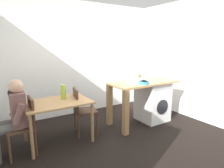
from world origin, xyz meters
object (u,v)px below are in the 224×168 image
(bottle_tall_green, at_px, (140,78))
(vase, at_px, (63,92))
(chair_person_seat, at_px, (25,123))
(chair_opposite, at_px, (82,109))
(seated_person, at_px, (12,115))
(utensil_crock, at_px, (163,76))
(mixing_bowl, at_px, (144,82))
(washing_machine, at_px, (152,102))
(dining_table, at_px, (57,107))

(bottle_tall_green, bearing_deg, vase, 174.12)
(chair_person_seat, height_order, chair_opposite, same)
(seated_person, height_order, utensil_crock, utensil_crock)
(chair_person_seat, bearing_deg, bottle_tall_green, -88.84)
(seated_person, relative_size, mixing_bowl, 5.27)
(washing_machine, xyz_separation_m, bottle_tall_green, (-0.34, 0.06, 0.57))
(chair_person_seat, height_order, vase, vase)
(chair_opposite, bearing_deg, chair_person_seat, -68.52)
(chair_opposite, height_order, vase, vase)
(chair_person_seat, height_order, seated_person, seated_person)
(bottle_tall_green, xyz_separation_m, utensil_crock, (0.71, -0.01, -0.01))
(seated_person, bearing_deg, washing_machine, -90.31)
(vase, bearing_deg, bottle_tall_green, -5.88)
(seated_person, bearing_deg, chair_person_seat, -90.00)
(washing_machine, relative_size, utensil_crock, 2.87)
(chair_person_seat, height_order, mixing_bowl, mixing_bowl)
(chair_person_seat, bearing_deg, washing_machine, -90.33)
(seated_person, distance_m, mixing_bowl, 2.39)
(utensil_crock, distance_m, vase, 2.35)
(washing_machine, bearing_deg, vase, 173.29)
(chair_person_seat, bearing_deg, dining_table, -79.22)
(mixing_bowl, relative_size, vase, 0.88)
(chair_opposite, relative_size, utensil_crock, 3.00)
(seated_person, xyz_separation_m, bottle_tall_green, (2.48, 0.03, 0.33))
(vase, bearing_deg, utensil_crock, -4.39)
(chair_opposite, distance_m, washing_machine, 1.66)
(chair_person_seat, relative_size, utensil_crock, 3.00)
(washing_machine, xyz_separation_m, vase, (-1.97, 0.23, 0.44))
(chair_person_seat, distance_m, mixing_bowl, 2.26)
(bottle_tall_green, xyz_separation_m, vase, (-1.63, 0.17, -0.13))
(vase, bearing_deg, seated_person, -166.89)
(bottle_tall_green, height_order, utensil_crock, utensil_crock)
(chair_opposite, bearing_deg, vase, -83.72)
(washing_machine, xyz_separation_m, utensil_crock, (0.37, 0.05, 0.56))
(dining_table, height_order, chair_opposite, chair_opposite)
(dining_table, bearing_deg, seated_person, -171.99)
(washing_machine, distance_m, bottle_tall_green, 0.67)
(dining_table, relative_size, seated_person, 0.92)
(dining_table, height_order, mixing_bowl, mixing_bowl)
(dining_table, relative_size, utensil_crock, 3.67)
(seated_person, bearing_deg, chair_opposite, -81.70)
(bottle_tall_green, bearing_deg, dining_table, 177.82)
(dining_table, distance_m, chair_person_seat, 0.57)
(washing_machine, distance_m, vase, 2.03)
(mixing_bowl, distance_m, vase, 1.57)
(dining_table, height_order, washing_machine, washing_machine)
(chair_person_seat, distance_m, seated_person, 0.23)
(bottle_tall_green, relative_size, vase, 0.70)
(bottle_tall_green, distance_m, utensil_crock, 0.71)
(utensil_crock, bearing_deg, mixing_bowl, -163.23)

